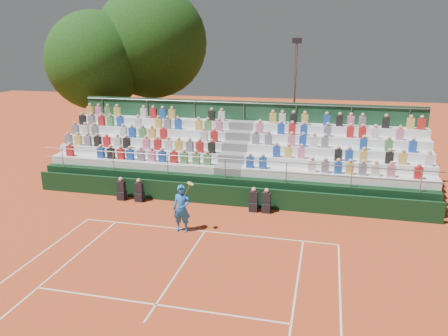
% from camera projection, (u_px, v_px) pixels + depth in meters
% --- Properties ---
extents(ground, '(90.00, 90.00, 0.00)m').
position_uv_depth(ground, '(205.00, 231.00, 18.45)').
color(ground, '#C24620').
rests_on(ground, ground).
extents(courtside_wall, '(20.00, 0.15, 1.00)m').
position_uv_depth(courtside_wall, '(223.00, 195.00, 21.30)').
color(courtside_wall, black).
rests_on(courtside_wall, ground).
extents(line_officials, '(7.77, 0.40, 1.19)m').
position_uv_depth(line_officials, '(193.00, 196.00, 21.19)').
color(line_officials, black).
rests_on(line_officials, ground).
extents(grandstand, '(20.00, 5.20, 4.40)m').
position_uv_depth(grandstand, '(236.00, 166.00, 24.15)').
color(grandstand, black).
rests_on(grandstand, ground).
extents(tennis_player, '(0.92, 0.53, 2.22)m').
position_uv_depth(tennis_player, '(182.00, 208.00, 18.20)').
color(tennis_player, blue).
rests_on(tennis_player, ground).
extents(tree_west, '(6.76, 6.76, 9.79)m').
position_uv_depth(tree_west, '(95.00, 61.00, 30.26)').
color(tree_west, '#372014').
rests_on(tree_west, ground).
extents(tree_east, '(7.98, 7.98, 11.61)m').
position_uv_depth(tree_east, '(152.00, 43.00, 31.57)').
color(tree_east, '#372014').
rests_on(tree_east, ground).
extents(floodlight_mast, '(0.60, 0.25, 7.93)m').
position_uv_depth(floodlight_mast, '(295.00, 90.00, 28.80)').
color(floodlight_mast, gray).
rests_on(floodlight_mast, ground).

